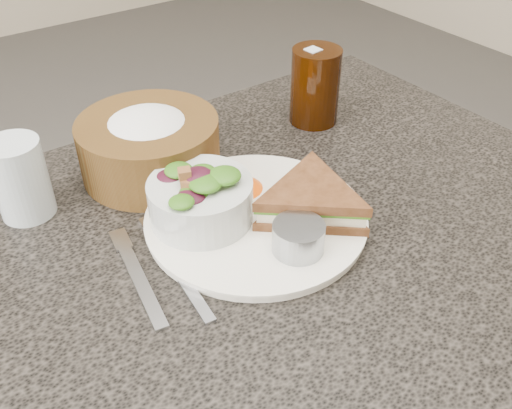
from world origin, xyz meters
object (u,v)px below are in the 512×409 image
at_px(dining_table, 254,402).
at_px(bread_basket, 149,138).
at_px(cola_glass, 315,83).
at_px(dinner_plate, 256,219).
at_px(sandwich, 311,200).
at_px(water_glass, 20,179).
at_px(dressing_ramekin, 298,238).
at_px(salad_bowl, 200,194).

relative_size(dining_table, bread_basket, 4.95).
bearing_deg(cola_glass, dinner_plate, -145.01).
distance_m(sandwich, water_glass, 0.38).
distance_m(dining_table, cola_glass, 0.54).
xyz_separation_m(dinner_plate, water_glass, (-0.23, 0.20, 0.05)).
height_order(sandwich, cola_glass, cola_glass).
distance_m(dining_table, dinner_plate, 0.38).
bearing_deg(dressing_ramekin, water_glass, 130.01).
bearing_deg(dining_table, water_glass, 136.11).
relative_size(sandwich, cola_glass, 1.22).
xyz_separation_m(dining_table, dinner_plate, (0.01, 0.01, 0.38)).
relative_size(dining_table, water_glass, 9.26).
height_order(salad_bowl, bread_basket, bread_basket).
height_order(dining_table, salad_bowl, salad_bowl).
relative_size(salad_bowl, bread_basket, 0.66).
distance_m(dining_table, sandwich, 0.42).
height_order(dressing_ramekin, cola_glass, cola_glass).
distance_m(cola_glass, water_glass, 0.48).
height_order(sandwich, salad_bowl, salad_bowl).
relative_size(sandwich, bread_basket, 0.83).
bearing_deg(dining_table, sandwich, -18.96).
bearing_deg(dinner_plate, dining_table, -133.47).
distance_m(sandwich, salad_bowl, 0.14).
height_order(dining_table, bread_basket, bread_basket).
relative_size(dinner_plate, sandwich, 1.71).
height_order(dinner_plate, salad_bowl, salad_bowl).
xyz_separation_m(dinner_plate, bread_basket, (-0.05, 0.19, 0.05)).
bearing_deg(cola_glass, bread_basket, 176.09).
distance_m(dressing_ramekin, water_glass, 0.37).
height_order(dressing_ramekin, bread_basket, bread_basket).
xyz_separation_m(sandwich, salad_bowl, (-0.12, 0.08, 0.02)).
xyz_separation_m(dressing_ramekin, bread_basket, (-0.06, 0.27, 0.03)).
relative_size(dinner_plate, water_glass, 2.66).
bearing_deg(water_glass, sandwich, -38.95).
bearing_deg(salad_bowl, dinner_plate, -30.91).
bearing_deg(water_glass, salad_bowl, -42.82).
bearing_deg(sandwich, water_glass, -178.86).
bearing_deg(sandwich, dressing_ramekin, -102.12).
xyz_separation_m(sandwich, cola_glass, (0.18, 0.21, 0.03)).
relative_size(dressing_ramekin, cola_glass, 0.46).
height_order(dinner_plate, cola_glass, cola_glass).
distance_m(sandwich, cola_glass, 0.28).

